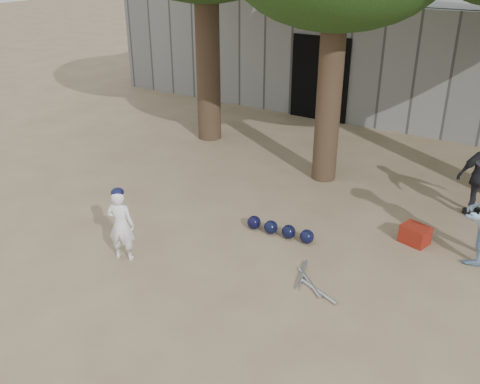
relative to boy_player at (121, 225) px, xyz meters
The scene contains 6 objects.
ground 0.94m from the boy_player, 18.77° to the left, with size 70.00×70.00×0.00m, color #937C5E.
boy_player is the anchor object (origin of this frame).
red_bag 4.61m from the boy_player, 37.90° to the left, with size 0.42×0.32×0.30m, color #9C2C14.
back_building 10.64m from the boy_player, 86.17° to the left, with size 16.00×5.24×3.00m.
helmet_row 2.56m from the boy_player, 48.07° to the left, with size 1.19×0.27×0.23m.
bat_pile 2.89m from the boy_player, 18.12° to the left, with size 0.83×0.75×0.06m.
Camera 1 is at (4.50, -5.19, 4.39)m, focal length 40.00 mm.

